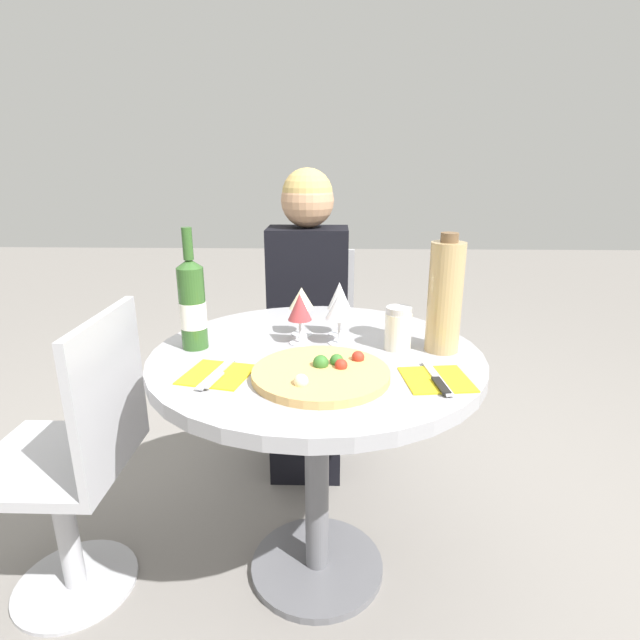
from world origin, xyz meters
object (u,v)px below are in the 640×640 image
Objects in this scene: chair_empty_side at (76,465)px; tall_carafe at (445,297)px; dining_table at (317,395)px; seated_diner at (307,329)px; chair_behind_diner at (309,351)px; pizza_large at (322,373)px; wine_bottle at (192,304)px.

tall_carafe reaches higher than chair_empty_side.
seated_diner is at bearing 95.31° from dining_table.
seated_diner is 0.82m from tall_carafe.
tall_carafe is at bearing 117.22° from chair_behind_diner.
pizza_large is (0.08, -0.83, 0.17)m from seated_diner.
chair_empty_side is 0.75m from pizza_large.
chair_behind_diner is 2.59× the size of wine_bottle.
seated_diner is 3.65× the size of wine_bottle.
chair_behind_diner is at bearing -90.00° from seated_diner.
pizza_large is at bearing -28.60° from wine_bottle.
tall_carafe is at bearing 30.93° from pizza_large.
tall_carafe is at bearing 3.79° from dining_table.
wine_bottle is (-0.27, -0.77, 0.43)m from chair_behind_diner.
wine_bottle reaches higher than chair_behind_diner.
chair_behind_diner is at bearing -34.11° from chair_empty_side.
chair_empty_side is at bearing 51.51° from seated_diner.
dining_table is 0.69m from chair_empty_side.
dining_table is 2.71× the size of wine_bottle.
dining_table is 1.05× the size of chair_behind_diner.
chair_empty_side is 2.68× the size of tall_carafe.
wine_bottle reaches higher than dining_table.
tall_carafe reaches higher than dining_table.
tall_carafe is (0.40, -0.64, 0.31)m from seated_diner.
chair_behind_diner is 1.02m from pizza_large.
chair_behind_diner is 2.68× the size of tall_carafe.
pizza_large is at bearing 94.73° from chair_behind_diner.
pizza_large is (0.08, -0.96, 0.32)m from chair_behind_diner.
wine_bottle is 0.67m from tall_carafe.
dining_table is 1.05× the size of chair_empty_side.
chair_behind_diner is 1.00× the size of chair_empty_side.
wine_bottle is 1.04× the size of tall_carafe.
wine_bottle is at bearing 70.63° from chair_behind_diner.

